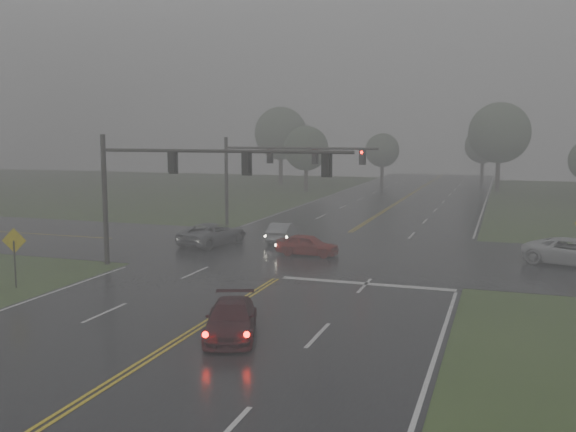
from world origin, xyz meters
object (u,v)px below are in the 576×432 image
(sedan_silver, at_px, (282,242))
(car_grey, at_px, (213,245))
(signal_gantry_near, at_px, (176,175))
(pickup_white, at_px, (573,266))
(sedan_red, at_px, (308,256))
(signal_gantry_far, at_px, (271,164))
(sedan_maroon, at_px, (231,336))

(sedan_silver, relative_size, car_grey, 0.76)
(car_grey, height_order, signal_gantry_near, signal_gantry_near)
(pickup_white, height_order, signal_gantry_near, signal_gantry_near)
(sedan_red, bearing_deg, sedan_silver, 38.04)
(pickup_white, relative_size, signal_gantry_near, 0.37)
(sedan_silver, xyz_separation_m, signal_gantry_near, (-2.39, -10.16, 5.09))
(sedan_red, distance_m, pickup_white, 14.88)
(signal_gantry_near, height_order, signal_gantry_far, signal_gantry_near)
(signal_gantry_far, bearing_deg, sedan_silver, -63.32)
(car_grey, xyz_separation_m, signal_gantry_near, (1.51, -7.54, 5.09))
(sedan_silver, height_order, car_grey, car_grey)
(sedan_silver, relative_size, signal_gantry_near, 0.28)
(car_grey, bearing_deg, signal_gantry_far, -82.74)
(car_grey, bearing_deg, sedan_silver, -133.34)
(sedan_red, distance_m, car_grey, 7.11)
(sedan_maroon, relative_size, car_grey, 0.83)
(signal_gantry_near, bearing_deg, sedan_silver, 76.75)
(signal_gantry_near, bearing_deg, sedan_red, 47.80)
(sedan_maroon, relative_size, signal_gantry_near, 0.30)
(sedan_maroon, xyz_separation_m, signal_gantry_near, (-7.35, 9.57, 5.09))
(signal_gantry_near, xyz_separation_m, signal_gantry_far, (-0.67, 16.26, -0.21))
(sedan_red, bearing_deg, car_grey, 79.31)
(sedan_silver, height_order, pickup_white, pickup_white)
(sedan_red, distance_m, signal_gantry_far, 12.90)
(sedan_maroon, relative_size, sedan_red, 1.15)
(sedan_maroon, relative_size, pickup_white, 0.81)
(sedan_silver, bearing_deg, signal_gantry_near, 70.44)
(sedan_red, xyz_separation_m, signal_gantry_far, (-6.11, 10.26, 4.88))
(sedan_silver, height_order, signal_gantry_far, signal_gantry_far)
(sedan_red, distance_m, sedan_silver, 5.16)
(sedan_maroon, height_order, signal_gantry_near, signal_gantry_near)
(signal_gantry_far, bearing_deg, signal_gantry_near, -87.64)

